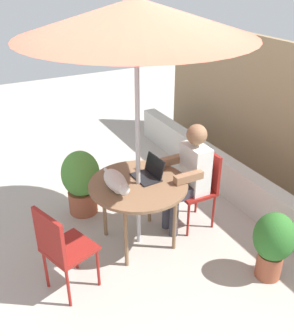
{
  "coord_description": "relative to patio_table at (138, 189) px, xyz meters",
  "views": [
    {
      "loc": [
        2.96,
        -1.46,
        2.72
      ],
      "look_at": [
        0.0,
        0.1,
        0.89
      ],
      "focal_mm": 40.7,
      "sensor_mm": 36.0,
      "label": 1
    }
  ],
  "objects": [
    {
      "name": "chair_occupied",
      "position": [
        0.0,
        0.78,
        -0.14
      ],
      "size": [
        0.4,
        0.4,
        0.91
      ],
      "color": "maroon",
      "rests_on": "ground"
    },
    {
      "name": "patio_table",
      "position": [
        0.0,
        0.0,
        0.0
      ],
      "size": [
        1.01,
        1.01,
        0.74
      ],
      "color": "brown",
      "rests_on": "ground"
    },
    {
      "name": "person_seated",
      "position": [
        -0.0,
        0.62,
        0.03
      ],
      "size": [
        0.48,
        0.48,
        1.25
      ],
      "color": "white",
      "rests_on": "ground"
    },
    {
      "name": "planter_wall_low",
      "position": [
        0.0,
        1.48,
        -0.44
      ],
      "size": [
        5.09,
        0.2,
        0.47
      ],
      "primitive_type": "cube",
      "color": "beige",
      "rests_on": "ground"
    },
    {
      "name": "laptop",
      "position": [
        -0.06,
        0.17,
        0.13
      ],
      "size": [
        0.32,
        0.27,
        0.21
      ],
      "color": "black",
      "rests_on": "patio_table"
    },
    {
      "name": "ground_plane",
      "position": [
        0.0,
        0.0,
        -0.68
      ],
      "size": [
        14.0,
        14.0,
        0.0
      ],
      "primitive_type": "plane",
      "color": "#ADA399"
    },
    {
      "name": "potted_plant_by_chair",
      "position": [
        1.05,
        0.88,
        -0.27
      ],
      "size": [
        0.39,
        0.39,
        0.72
      ],
      "color": "#9E5138",
      "rests_on": "ground"
    },
    {
      "name": "chair_empty",
      "position": [
        0.33,
        -0.92,
        -0.14
      ],
      "size": [
        0.51,
        0.51,
        0.91
      ],
      "color": "maroon",
      "rests_on": "ground"
    },
    {
      "name": "patio_umbrella",
      "position": [
        0.0,
        0.0,
        1.63
      ],
      "size": [
        2.04,
        2.04,
        2.47
      ],
      "color": "#B7B7BC",
      "rests_on": "ground"
    },
    {
      "name": "cat",
      "position": [
        0.0,
        -0.24,
        0.15
      ],
      "size": [
        0.65,
        0.2,
        0.17
      ],
      "color": "silver",
      "rests_on": "patio_table"
    },
    {
      "name": "potted_plant_near_fence",
      "position": [
        -0.83,
        -0.34,
        -0.24
      ],
      "size": [
        0.45,
        0.45,
        0.81
      ],
      "color": "#9E5138",
      "rests_on": "ground"
    }
  ]
}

